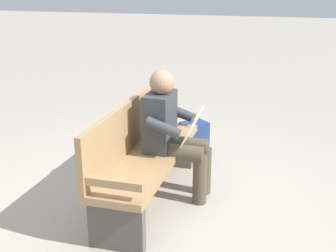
{
  "coord_description": "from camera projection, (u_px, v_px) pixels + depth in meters",
  "views": [
    {
      "loc": [
        3.45,
        1.13,
        1.95
      ],
      "look_at": [
        -0.09,
        0.15,
        0.7
      ],
      "focal_mm": 47.19,
      "sensor_mm": 36.0,
      "label": 1
    }
  ],
  "objects": [
    {
      "name": "backpack",
      "position": [
        194.0,
        139.0,
        5.03
      ],
      "size": [
        0.35,
        0.35,
        0.39
      ],
      "rotation": [
        0.0,
        0.0,
        2.37
      ],
      "color": "navy",
      "rests_on": "ground"
    },
    {
      "name": "ground_plane",
      "position": [
        150.0,
        199.0,
        4.06
      ],
      "size": [
        40.0,
        40.0,
        0.0
      ],
      "primitive_type": "plane",
      "color": "#A89E8E"
    },
    {
      "name": "person_seated",
      "position": [
        172.0,
        131.0,
        3.97
      ],
      "size": [
        0.57,
        0.57,
        1.18
      ],
      "rotation": [
        0.0,
        0.0,
        -0.01
      ],
      "color": "#33383D",
      "rests_on": "ground"
    },
    {
      "name": "bench_near",
      "position": [
        142.0,
        152.0,
        3.93
      ],
      "size": [
        1.8,
        0.49,
        0.9
      ],
      "rotation": [
        0.0,
        0.0,
        -0.01
      ],
      "color": "#9E7A51",
      "rests_on": "ground"
    }
  ]
}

